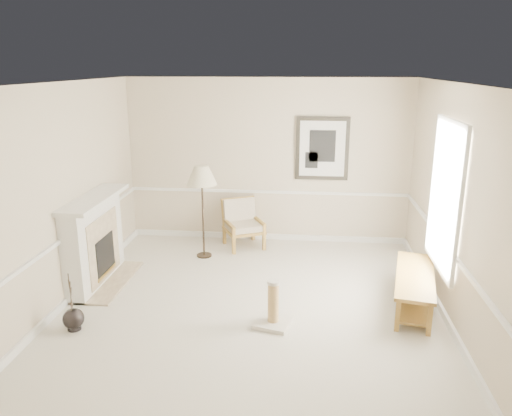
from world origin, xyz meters
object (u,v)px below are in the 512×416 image
Objects in this scene: armchair at (242,221)px; scratching_post at (273,311)px; bench at (414,285)px; floor_lamp at (202,178)px; floor_vase at (73,319)px.

scratching_post is (0.74, -2.77, -0.26)m from armchair.
floor_lamp is at bearing 154.65° from bench.
bench is (4.23, 1.05, 0.17)m from floor_vase.
scratching_post is (-1.83, -0.69, -0.12)m from bench.
armchair is 3.31m from bench.
floor_vase is at bearing -166.06° from bench.
floor_vase is 0.86× the size of armchair.
armchair is (1.66, 3.13, 0.31)m from floor_vase.
floor_vase is at bearing -144.05° from armchair.
armchair reaches higher than floor_vase.
floor_lamp is (-0.57, -0.60, 0.90)m from armchair.
scratching_post is at bearing -101.08° from armchair.
floor_lamp is at bearing 66.68° from floor_vase.
floor_vase is at bearing -113.32° from floor_lamp.
armchair is 0.52× the size of bench.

